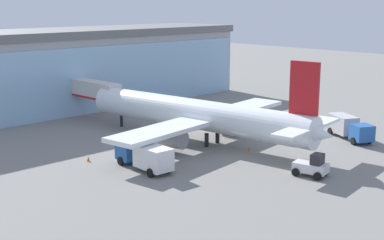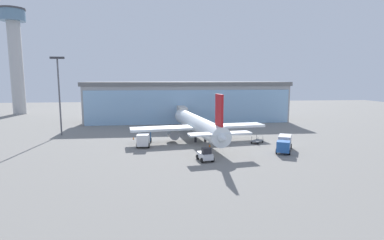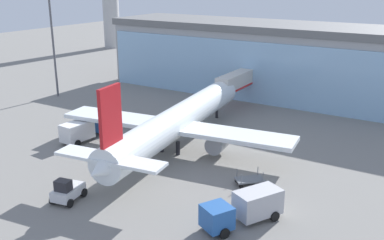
{
  "view_description": "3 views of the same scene",
  "coord_description": "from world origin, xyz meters",
  "px_view_note": "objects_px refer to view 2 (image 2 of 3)",
  "views": [
    {
      "loc": [
        -43.6,
        -38.2,
        16.57
      ],
      "look_at": [
        -1.17,
        7.16,
        2.79
      ],
      "focal_mm": 50.0,
      "sensor_mm": 36.0,
      "label": 1
    },
    {
      "loc": [
        -8.31,
        -56.86,
        13.24
      ],
      "look_at": [
        -1.63,
        7.35,
        4.36
      ],
      "focal_mm": 28.0,
      "sensor_mm": 36.0,
      "label": 2
    },
    {
      "loc": [
        28.83,
        -35.28,
        20.05
      ],
      "look_at": [
        2.14,
        6.16,
        4.14
      ],
      "focal_mm": 42.0,
      "sensor_mm": 36.0,
      "label": 3
    }
  ],
  "objects_px": {
    "jet_bridge": "(181,111)",
    "airplane": "(198,125)",
    "apron_light_mast": "(59,89)",
    "control_tower": "(15,51)",
    "pushback_tug": "(205,155)",
    "baggage_cart": "(257,141)",
    "catering_truck": "(144,138)",
    "safety_cone_nose": "(210,145)",
    "fuel_truck": "(284,143)",
    "safety_cone_wingtip": "(133,138)"
  },
  "relations": [
    {
      "from": "airplane",
      "to": "fuel_truck",
      "type": "distance_m",
      "value": 18.68
    },
    {
      "from": "baggage_cart",
      "to": "safety_cone_wingtip",
      "type": "relative_size",
      "value": 5.67
    },
    {
      "from": "jet_bridge",
      "to": "safety_cone_wingtip",
      "type": "height_order",
      "value": "jet_bridge"
    },
    {
      "from": "jet_bridge",
      "to": "control_tower",
      "type": "distance_m",
      "value": 71.77
    },
    {
      "from": "apron_light_mast",
      "to": "baggage_cart",
      "type": "relative_size",
      "value": 5.87
    },
    {
      "from": "apron_light_mast",
      "to": "fuel_truck",
      "type": "height_order",
      "value": "apron_light_mast"
    },
    {
      "from": "safety_cone_nose",
      "to": "baggage_cart",
      "type": "bearing_deg",
      "value": 12.19
    },
    {
      "from": "baggage_cart",
      "to": "safety_cone_nose",
      "type": "relative_size",
      "value": 5.67
    },
    {
      "from": "jet_bridge",
      "to": "pushback_tug",
      "type": "height_order",
      "value": "jet_bridge"
    },
    {
      "from": "safety_cone_wingtip",
      "to": "catering_truck",
      "type": "bearing_deg",
      "value": -66.83
    },
    {
      "from": "catering_truck",
      "to": "fuel_truck",
      "type": "xyz_separation_m",
      "value": [
        26.14,
        -7.29,
        0.0
      ]
    },
    {
      "from": "pushback_tug",
      "to": "safety_cone_nose",
      "type": "xyz_separation_m",
      "value": [
        2.38,
        10.07,
        -0.7
      ]
    },
    {
      "from": "fuel_truck",
      "to": "safety_cone_wingtip",
      "type": "relative_size",
      "value": 13.66
    },
    {
      "from": "control_tower",
      "to": "safety_cone_wingtip",
      "type": "relative_size",
      "value": 70.58
    },
    {
      "from": "catering_truck",
      "to": "pushback_tug",
      "type": "height_order",
      "value": "catering_truck"
    },
    {
      "from": "baggage_cart",
      "to": "safety_cone_nose",
      "type": "bearing_deg",
      "value": -33.12
    },
    {
      "from": "jet_bridge",
      "to": "apron_light_mast",
      "type": "bearing_deg",
      "value": 109.16
    },
    {
      "from": "airplane",
      "to": "pushback_tug",
      "type": "xyz_separation_m",
      "value": [
        -0.86,
        -16.67,
        -2.36
      ]
    },
    {
      "from": "fuel_truck",
      "to": "safety_cone_nose",
      "type": "height_order",
      "value": "fuel_truck"
    },
    {
      "from": "apron_light_mast",
      "to": "safety_cone_nose",
      "type": "xyz_separation_m",
      "value": [
        33.0,
        -15.65,
        -10.61
      ]
    },
    {
      "from": "fuel_truck",
      "to": "safety_cone_wingtip",
      "type": "distance_m",
      "value": 31.93
    },
    {
      "from": "jet_bridge",
      "to": "catering_truck",
      "type": "height_order",
      "value": "jet_bridge"
    },
    {
      "from": "apron_light_mast",
      "to": "fuel_truck",
      "type": "relative_size",
      "value": 2.44
    },
    {
      "from": "jet_bridge",
      "to": "control_tower",
      "type": "height_order",
      "value": "control_tower"
    },
    {
      "from": "catering_truck",
      "to": "safety_cone_nose",
      "type": "distance_m",
      "value": 13.22
    },
    {
      "from": "safety_cone_nose",
      "to": "control_tower",
      "type": "bearing_deg",
      "value": 135.19
    },
    {
      "from": "safety_cone_nose",
      "to": "jet_bridge",
      "type": "bearing_deg",
      "value": 97.82
    },
    {
      "from": "apron_light_mast",
      "to": "pushback_tug",
      "type": "distance_m",
      "value": 41.2
    },
    {
      "from": "airplane",
      "to": "fuel_truck",
      "type": "xyz_separation_m",
      "value": [
        14.76,
        -11.29,
        -1.86
      ]
    },
    {
      "from": "control_tower",
      "to": "airplane",
      "type": "distance_m",
      "value": 85.52
    },
    {
      "from": "control_tower",
      "to": "catering_truck",
      "type": "distance_m",
      "value": 81.15
    },
    {
      "from": "fuel_truck",
      "to": "baggage_cart",
      "type": "xyz_separation_m",
      "value": [
        -2.88,
        6.92,
        -0.97
      ]
    },
    {
      "from": "fuel_truck",
      "to": "baggage_cart",
      "type": "distance_m",
      "value": 7.56
    },
    {
      "from": "baggage_cart",
      "to": "control_tower",
      "type": "bearing_deg",
      "value": -84.76
    },
    {
      "from": "baggage_cart",
      "to": "safety_cone_wingtip",
      "type": "distance_m",
      "value": 26.82
    },
    {
      "from": "jet_bridge",
      "to": "airplane",
      "type": "xyz_separation_m",
      "value": [
        2.17,
        -20.36,
        -0.88
      ]
    },
    {
      "from": "apron_light_mast",
      "to": "baggage_cart",
      "type": "bearing_deg",
      "value": -17.19
    },
    {
      "from": "safety_cone_nose",
      "to": "safety_cone_wingtip",
      "type": "xyz_separation_m",
      "value": [
        -15.62,
        8.93,
        0.0
      ]
    },
    {
      "from": "airplane",
      "to": "catering_truck",
      "type": "bearing_deg",
      "value": 100.86
    },
    {
      "from": "fuel_truck",
      "to": "pushback_tug",
      "type": "distance_m",
      "value": 16.53
    },
    {
      "from": "control_tower",
      "to": "baggage_cart",
      "type": "xyz_separation_m",
      "value": [
        73.34,
        -60.34,
        -22.87
      ]
    },
    {
      "from": "apron_light_mast",
      "to": "safety_cone_nose",
      "type": "bearing_deg",
      "value": -25.37
    },
    {
      "from": "jet_bridge",
      "to": "airplane",
      "type": "relative_size",
      "value": 0.34
    },
    {
      "from": "airplane",
      "to": "safety_cone_nose",
      "type": "bearing_deg",
      "value": -175.45
    },
    {
      "from": "apron_light_mast",
      "to": "safety_cone_wingtip",
      "type": "distance_m",
      "value": 21.44
    },
    {
      "from": "apron_light_mast",
      "to": "catering_truck",
      "type": "bearing_deg",
      "value": -33.01
    },
    {
      "from": "jet_bridge",
      "to": "apron_light_mast",
      "type": "height_order",
      "value": "apron_light_mast"
    },
    {
      "from": "airplane",
      "to": "catering_truck",
      "type": "distance_m",
      "value": 12.21
    },
    {
      "from": "apron_light_mast",
      "to": "fuel_truck",
      "type": "distance_m",
      "value": 51.38
    },
    {
      "from": "jet_bridge",
      "to": "fuel_truck",
      "type": "relative_size",
      "value": 1.58
    }
  ]
}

